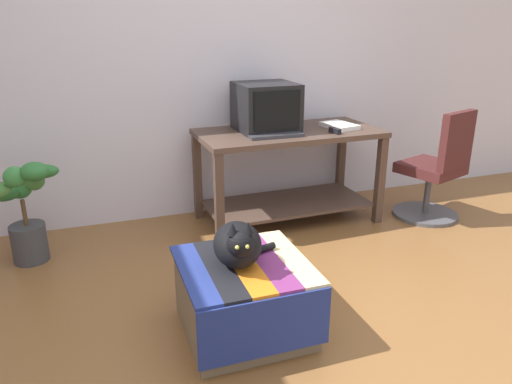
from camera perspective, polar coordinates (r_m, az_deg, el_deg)
ground_plane at (r=2.51m, az=6.88°, el=-18.27°), size 14.00×14.00×0.00m
back_wall at (r=3.93m, az=-5.95°, el=16.08°), size 8.00×0.10×2.60m
desk at (r=3.80m, az=3.78°, el=3.79°), size 1.41×0.72×0.73m
tv_monitor at (r=3.71m, az=1.17°, el=9.86°), size 0.44×0.45×0.36m
keyboard at (r=3.53m, az=2.26°, el=6.68°), size 0.40×0.16×0.02m
book at (r=3.88m, az=9.75°, el=7.67°), size 0.24×0.32×0.03m
ottoman_with_blanket at (r=2.54m, az=-1.36°, el=-12.27°), size 0.63×0.65×0.39m
cat at (r=2.38m, az=-2.12°, el=-6.13°), size 0.38×0.35×0.27m
potted_plant at (r=3.50m, az=-25.42°, el=-2.00°), size 0.47×0.40×0.71m
office_chair at (r=4.11m, az=20.39°, el=2.13°), size 0.53×0.54×0.89m
stapler at (r=3.69m, az=9.23°, el=7.11°), size 0.05×0.11×0.04m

